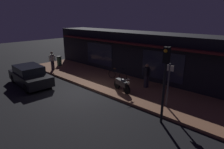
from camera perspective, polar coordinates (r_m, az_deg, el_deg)
The scene contains 11 objects.
ground_plane at distance 12.52m, azimuth -10.31°, elevation -5.79°, with size 60.00×60.00×0.00m, color black.
sidewalk_slab at distance 14.35m, azimuth -0.75°, elevation -2.17°, with size 18.00×4.00×0.15m, color brown.
storefront_building at distance 16.44m, azimuth 7.46°, elevation 6.43°, with size 18.00×3.30×3.60m.
motorcycle at distance 12.16m, azimuth 3.08°, elevation -2.94°, with size 1.67×0.69×0.97m.
bicycle_parked at distance 14.55m, azimuth 1.63°, elevation -0.10°, with size 1.64×0.44×0.91m.
person_photographer at distance 17.90m, azimuth -17.65°, elevation 4.10°, with size 0.54×0.44×1.67m.
person_bystander at distance 12.93m, azimuth 10.46°, elevation -0.20°, with size 0.61×0.39×1.67m.
sign_post at distance 10.30m, azimuth 16.71°, elevation -2.35°, with size 0.44×0.09×2.40m.
trash_bin at distance 19.44m, azimuth -15.70°, elevation 4.03°, with size 0.48×0.48×0.93m.
traffic_light_pole at distance 8.56m, azimuth 15.81°, elevation 0.60°, with size 0.24×0.33×3.60m.
parked_car_near at distance 14.98m, azimuth -23.63°, elevation -0.28°, with size 4.20×2.02×1.42m.
Camera 1 is at (9.36, -6.78, 4.82)m, focal length 30.17 mm.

